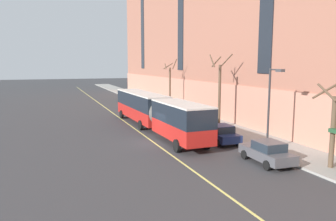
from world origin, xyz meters
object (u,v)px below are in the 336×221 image
parked_car_darkgray_3 (170,114)px  street_tree_mid_block (219,91)px  street_tree_near_corner (333,122)px  street_lamp (271,100)px  city_bus (154,110)px  parked_car_navy_2 (139,101)px  parked_car_darkgray_4 (267,152)px  street_tree_far_uptown (170,85)px  parked_car_green_5 (127,96)px  parked_car_navy_0 (220,134)px

parked_car_darkgray_3 → street_tree_mid_block: street_tree_mid_block is taller
street_tree_near_corner → street_lamp: street_lamp is taller
city_bus → parked_car_navy_2: size_ratio=4.84×
parked_car_darkgray_4 → street_lamp: (1.85, 2.19, 3.23)m
parked_car_darkgray_3 → street_tree_mid_block: 7.77m
parked_car_darkgray_3 → street_tree_far_uptown: (3.00, 7.95, 2.87)m
parked_car_darkgray_4 → street_tree_far_uptown: 26.67m
parked_car_darkgray_4 → street_tree_near_corner: street_tree_near_corner is taller
parked_car_darkgray_4 → street_tree_far_uptown: size_ratio=0.59×
street_tree_far_uptown → street_tree_near_corner: bearing=-90.0°
street_tree_near_corner → street_lamp: 4.91m
parked_car_green_5 → street_tree_mid_block: (2.86, -29.42, 3.14)m
parked_car_green_5 → street_tree_mid_block: bearing=-84.4°
parked_car_navy_0 → parked_car_darkgray_3: 12.05m
parked_car_green_5 → street_tree_near_corner: (2.88, -43.85, 2.28)m
parked_car_navy_2 → street_tree_mid_block: street_tree_mid_block is taller
parked_car_green_5 → street_tree_mid_block: size_ratio=0.63×
parked_car_darkgray_3 → street_tree_mid_block: bearing=-65.3°
parked_car_darkgray_3 → parked_car_green_5: size_ratio=0.96×
city_bus → street_tree_near_corner: bearing=-67.4°
street_tree_mid_block → street_lamp: size_ratio=1.22×
parked_car_darkgray_3 → parked_car_green_5: 22.97m
parked_car_green_5 → street_lamp: (1.75, -39.17, 3.23)m
parked_car_navy_0 → street_lamp: 5.58m
parked_car_navy_2 → street_tree_far_uptown: (3.06, -6.00, 2.87)m
parked_car_darkgray_4 → street_lamp: street_lamp is taller
city_bus → street_lamp: 12.66m
parked_car_navy_2 → street_tree_near_corner: (3.05, -34.84, 2.28)m
parked_car_darkgray_3 → parked_car_darkgray_4: same height
parked_car_green_5 → street_tree_mid_block: 29.72m
city_bus → street_lamp: size_ratio=3.33×
parked_car_navy_0 → street_lamp: bearing=-66.1°
parked_car_darkgray_3 → parked_car_green_5: bearing=89.7°
parked_car_navy_2 → street_lamp: size_ratio=0.69×
parked_car_navy_0 → parked_car_green_5: bearing=89.9°
parked_car_green_5 → street_tree_near_corner: bearing=-86.2°
city_bus → street_tree_mid_block: (6.59, -1.48, 1.88)m
parked_car_navy_2 → street_lamp: (1.93, -30.16, 3.23)m
city_bus → parked_car_darkgray_4: city_bus is taller
parked_car_navy_0 → street_tree_mid_block: (2.95, 5.60, 3.15)m
city_bus → street_lamp: bearing=-64.0°
city_bus → street_tree_far_uptown: (6.62, 12.92, 1.61)m
parked_car_darkgray_4 → street_tree_mid_block: 12.70m
street_lamp → street_tree_near_corner: bearing=-76.5°
street_tree_near_corner → street_tree_mid_block: bearing=90.1°
parked_car_green_5 → street_lamp: size_ratio=0.76×
street_tree_near_corner → street_tree_far_uptown: bearing=90.0°
city_bus → street_tree_far_uptown: bearing=62.9°
parked_car_navy_0 → parked_car_darkgray_3: same height
parked_car_navy_2 → parked_car_green_5: same height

